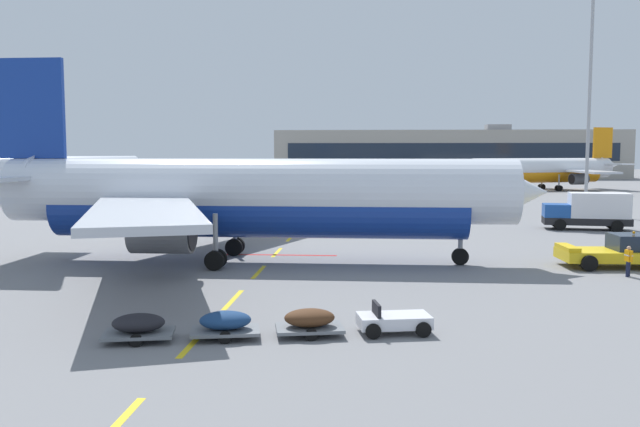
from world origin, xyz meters
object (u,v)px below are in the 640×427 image
at_px(airliner_foreground, 249,196).
at_px(ground_crew_worker, 628,259).
at_px(baggage_train, 269,322).
at_px(airliner_far_center, 48,170).
at_px(airliner_mid_left, 544,170).
at_px(fuel_service_truck, 589,210).
at_px(apron_light_mast_far, 591,61).
at_px(pushback_tug, 618,252).

height_order(airliner_foreground, ground_crew_worker, airliner_foreground).
bearing_deg(baggage_train, airliner_far_center, 121.10).
height_order(airliner_mid_left, fuel_service_truck, airliner_mid_left).
xyz_separation_m(airliner_far_center, apron_light_mast_far, (73.22, -26.82, 12.41)).
xyz_separation_m(airliner_foreground, airliner_far_center, (-42.86, 61.06, -0.19)).
xyz_separation_m(fuel_service_truck, baggage_train, (-22.16, -34.73, -1.11)).
height_order(airliner_foreground, airliner_mid_left, airliner_foreground).
bearing_deg(apron_light_mast_far, ground_crew_worker, -104.23).
bearing_deg(fuel_service_truck, airliner_far_center, 148.34).
bearing_deg(airliner_mid_left, pushback_tug, -101.30).
bearing_deg(airliner_mid_left, fuel_service_truck, -100.74).
bearing_deg(apron_light_mast_far, airliner_foreground, -131.55).
relative_size(pushback_tug, apron_light_mast_far, 0.23).
distance_m(pushback_tug, apron_light_mast_far, 38.65).
xyz_separation_m(pushback_tug, ground_crew_worker, (-0.54, -2.97, 0.02)).
height_order(airliner_far_center, baggage_train, airliner_far_center).
xyz_separation_m(pushback_tug, apron_light_mast_far, (8.93, 34.36, 15.27)).
height_order(airliner_mid_left, ground_crew_worker, airliner_mid_left).
distance_m(pushback_tug, airliner_mid_left, 78.87).
distance_m(fuel_service_truck, baggage_train, 41.21).
height_order(airliner_mid_left, baggage_train, airliner_mid_left).
xyz_separation_m(fuel_service_truck, apron_light_mast_far, (4.57, 15.51, 14.53)).
xyz_separation_m(airliner_mid_left, apron_light_mast_far, (-6.51, -42.94, 12.66)).
relative_size(airliner_far_center, baggage_train, 2.46).
bearing_deg(airliner_far_center, airliner_mid_left, 11.43).
xyz_separation_m(pushback_tug, airliner_mid_left, (15.44, 77.30, 2.61)).
xyz_separation_m(baggage_train, apron_light_mast_far, (26.74, 50.24, 15.64)).
distance_m(pushback_tug, airliner_far_center, 88.79).
bearing_deg(apron_light_mast_far, fuel_service_truck, -106.43).
height_order(airliner_foreground, fuel_service_truck, airliner_foreground).
height_order(airliner_foreground, baggage_train, airliner_foreground).
distance_m(airliner_foreground, apron_light_mast_far, 47.37).
height_order(airliner_mid_left, apron_light_mast_far, apron_light_mast_far).
relative_size(baggage_train, apron_light_mast_far, 0.45).
height_order(airliner_far_center, apron_light_mast_far, apron_light_mast_far).
xyz_separation_m(airliner_far_center, baggage_train, (46.48, -77.06, -3.23)).
relative_size(pushback_tug, airliner_mid_left, 0.20).
bearing_deg(fuel_service_truck, pushback_tug, -103.02).
bearing_deg(apron_light_mast_far, baggage_train, -118.02).
distance_m(pushback_tug, fuel_service_truck, 19.37).
bearing_deg(airliner_foreground, airliner_far_center, 125.07).
height_order(airliner_foreground, pushback_tug, airliner_foreground).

